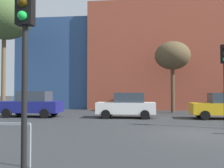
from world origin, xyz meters
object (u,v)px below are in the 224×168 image
parked_car_0 (32,104)px  parked_car_1 (127,105)px  bare_tree_0 (172,56)px  traffic_light_near_left (25,34)px  bare_tree_2 (4,18)px  parked_car_2 (223,106)px

parked_car_0 → parked_car_1: 6.70m
parked_car_0 → bare_tree_0: 12.17m
parked_car_1 → traffic_light_near_left: (-1.47, -12.38, 2.14)m
parked_car_1 → bare_tree_0: 7.41m
parked_car_1 → traffic_light_near_left: size_ratio=0.97×
bare_tree_0 → bare_tree_2: bare_tree_2 is taller
parked_car_2 → traffic_light_near_left: bearing=58.1°
parked_car_1 → parked_car_0: bearing=0.0°
bare_tree_0 → bare_tree_2: bearing=-173.5°
parked_car_2 → bare_tree_2: size_ratio=0.39×
parked_car_2 → bare_tree_0: size_ratio=0.64×
parked_car_1 → bare_tree_0: bearing=-125.7°
parked_car_2 → bare_tree_0: bare_tree_0 is taller
parked_car_2 → bare_tree_2: bare_tree_2 is taller
parked_car_0 → traffic_light_near_left: 13.60m
traffic_light_near_left → bare_tree_0: size_ratio=0.67×
traffic_light_near_left → bare_tree_2: (-9.32, 15.80, 5.17)m
parked_car_1 → bare_tree_2: (-10.79, 3.42, 7.31)m
parked_car_1 → traffic_light_near_left: traffic_light_near_left is taller
parked_car_0 → bare_tree_2: bearing=-39.9°
parked_car_0 → bare_tree_2: (-4.09, 3.42, 7.26)m
bare_tree_2 → traffic_light_near_left: bearing=-59.5°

